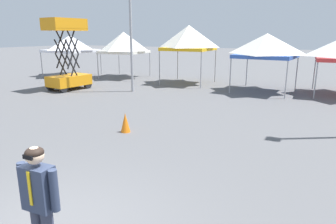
{
  "coord_description": "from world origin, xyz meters",
  "views": [
    {
      "loc": [
        3.57,
        -2.82,
        3.13
      ],
      "look_at": [
        0.22,
        3.54,
        1.3
      ],
      "focal_mm": 32.44,
      "sensor_mm": 36.0,
      "label": 1
    }
  ],
  "objects_px": {
    "canopy_tent_center": "(71,44)",
    "canopy_tent_right_of_center": "(124,43)",
    "scissor_lift": "(68,69)",
    "person_foreground": "(40,201)",
    "canopy_tent_behind_left": "(267,46)",
    "canopy_tent_far_right": "(189,38)",
    "traffic_cone_lot_center": "(125,123)"
  },
  "relations": [
    {
      "from": "scissor_lift",
      "to": "traffic_cone_lot_center",
      "type": "relative_size",
      "value": 6.26
    },
    {
      "from": "canopy_tent_far_right",
      "to": "traffic_cone_lot_center",
      "type": "xyz_separation_m",
      "value": [
        2.42,
        -10.46,
        -2.62
      ]
    },
    {
      "from": "canopy_tent_behind_left",
      "to": "person_foreground",
      "type": "relative_size",
      "value": 1.84
    },
    {
      "from": "canopy_tent_right_of_center",
      "to": "canopy_tent_behind_left",
      "type": "relative_size",
      "value": 1.02
    },
    {
      "from": "canopy_tent_far_right",
      "to": "person_foreground",
      "type": "height_order",
      "value": "canopy_tent_far_right"
    },
    {
      "from": "person_foreground",
      "to": "canopy_tent_far_right",
      "type": "bearing_deg",
      "value": 107.45
    },
    {
      "from": "traffic_cone_lot_center",
      "to": "person_foreground",
      "type": "bearing_deg",
      "value": -64.7
    },
    {
      "from": "canopy_tent_far_right",
      "to": "traffic_cone_lot_center",
      "type": "height_order",
      "value": "canopy_tent_far_right"
    },
    {
      "from": "person_foreground",
      "to": "traffic_cone_lot_center",
      "type": "bearing_deg",
      "value": 115.3
    },
    {
      "from": "canopy_tent_center",
      "to": "canopy_tent_right_of_center",
      "type": "relative_size",
      "value": 1.0
    },
    {
      "from": "canopy_tent_far_right",
      "to": "traffic_cone_lot_center",
      "type": "bearing_deg",
      "value": -76.98
    },
    {
      "from": "canopy_tent_behind_left",
      "to": "person_foreground",
      "type": "distance_m",
      "value": 15.31
    },
    {
      "from": "canopy_tent_center",
      "to": "scissor_lift",
      "type": "xyz_separation_m",
      "value": [
        4.51,
        -4.81,
        -1.24
      ]
    },
    {
      "from": "canopy_tent_behind_left",
      "to": "traffic_cone_lot_center",
      "type": "bearing_deg",
      "value": -104.81
    },
    {
      "from": "traffic_cone_lot_center",
      "to": "canopy_tent_behind_left",
      "type": "bearing_deg",
      "value": 75.19
    },
    {
      "from": "scissor_lift",
      "to": "canopy_tent_center",
      "type": "bearing_deg",
      "value": 133.16
    },
    {
      "from": "canopy_tent_far_right",
      "to": "scissor_lift",
      "type": "bearing_deg",
      "value": -134.51
    },
    {
      "from": "canopy_tent_right_of_center",
      "to": "scissor_lift",
      "type": "xyz_separation_m",
      "value": [
        0.16,
        -5.79,
        -1.35
      ]
    },
    {
      "from": "canopy_tent_behind_left",
      "to": "canopy_tent_center",
      "type": "bearing_deg",
      "value": 179.34
    },
    {
      "from": "scissor_lift",
      "to": "traffic_cone_lot_center",
      "type": "height_order",
      "value": "scissor_lift"
    },
    {
      "from": "canopy_tent_right_of_center",
      "to": "canopy_tent_behind_left",
      "type": "xyz_separation_m",
      "value": [
        10.41,
        -1.15,
        -0.02
      ]
    },
    {
      "from": "canopy_tent_far_right",
      "to": "scissor_lift",
      "type": "relative_size",
      "value": 0.93
    },
    {
      "from": "canopy_tent_behind_left",
      "to": "canopy_tent_far_right",
      "type": "bearing_deg",
      "value": 171.97
    },
    {
      "from": "canopy_tent_center",
      "to": "canopy_tent_far_right",
      "type": "relative_size",
      "value": 0.89
    },
    {
      "from": "canopy_tent_center",
      "to": "scissor_lift",
      "type": "height_order",
      "value": "scissor_lift"
    },
    {
      "from": "canopy_tent_center",
      "to": "canopy_tent_far_right",
      "type": "height_order",
      "value": "canopy_tent_far_right"
    },
    {
      "from": "scissor_lift",
      "to": "person_foreground",
      "type": "distance_m",
      "value": 14.76
    },
    {
      "from": "canopy_tent_far_right",
      "to": "canopy_tent_behind_left",
      "type": "xyz_separation_m",
      "value": [
        5.0,
        -0.7,
        -0.39
      ]
    },
    {
      "from": "canopy_tent_behind_left",
      "to": "canopy_tent_right_of_center",
      "type": "bearing_deg",
      "value": 173.68
    },
    {
      "from": "canopy_tent_center",
      "to": "traffic_cone_lot_center",
      "type": "xyz_separation_m",
      "value": [
        12.18,
        -9.92,
        -2.14
      ]
    },
    {
      "from": "canopy_tent_right_of_center",
      "to": "traffic_cone_lot_center",
      "type": "relative_size",
      "value": 5.2
    },
    {
      "from": "scissor_lift",
      "to": "canopy_tent_right_of_center",
      "type": "bearing_deg",
      "value": 91.6
    }
  ]
}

